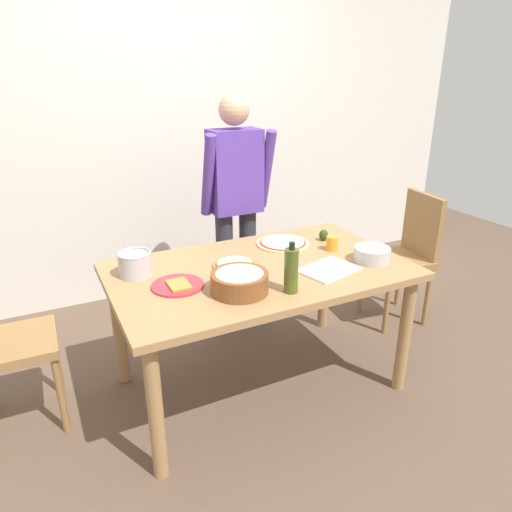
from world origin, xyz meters
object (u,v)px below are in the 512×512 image
(popcorn_bowl, at_px, (240,280))
(cup_orange, at_px, (332,243))
(cutting_board_white, at_px, (328,270))
(avocado, at_px, (324,235))
(pizza_raw_on_board, at_px, (283,243))
(dining_table, at_px, (260,283))
(plate_with_slice, at_px, (178,285))
(person_cook, at_px, (236,199))
(olive_oil_bottle, at_px, (291,270))
(mixing_bowl_steel, at_px, (372,254))
(pizza_cooked_on_tray, at_px, (235,264))
(chair_wooden_right, at_px, (407,250))
(steel_pot, at_px, (135,264))

(popcorn_bowl, distance_m, cup_orange, 0.77)
(cutting_board_white, xyz_separation_m, avocado, (0.24, 0.40, 0.03))
(avocado, bearing_deg, pizza_raw_on_board, 169.27)
(dining_table, relative_size, popcorn_bowl, 5.71)
(plate_with_slice, relative_size, cup_orange, 3.06)
(dining_table, bearing_deg, person_cook, 75.31)
(person_cook, distance_m, plate_with_slice, 1.05)
(person_cook, height_order, olive_oil_bottle, person_cook)
(pizza_raw_on_board, height_order, mixing_bowl_steel, mixing_bowl_steel)
(pizza_raw_on_board, xyz_separation_m, olive_oil_bottle, (-0.29, -0.58, 0.10))
(popcorn_bowl, xyz_separation_m, olive_oil_bottle, (0.22, -0.11, 0.05))
(pizza_raw_on_board, relative_size, cup_orange, 3.79)
(pizza_cooked_on_tray, xyz_separation_m, plate_with_slice, (-0.36, -0.11, -0.00))
(pizza_raw_on_board, bearing_deg, cutting_board_white, -87.14)
(pizza_cooked_on_tray, distance_m, avocado, 0.68)
(chair_wooden_right, bearing_deg, plate_with_slice, -171.08)
(mixing_bowl_steel, relative_size, olive_oil_bottle, 0.78)
(dining_table, distance_m, plate_with_slice, 0.48)
(pizza_cooked_on_tray, relative_size, steel_pot, 1.39)
(steel_pot, relative_size, cup_orange, 2.04)
(dining_table, bearing_deg, chair_wooden_right, 10.82)
(mixing_bowl_steel, bearing_deg, plate_with_slice, 171.18)
(avocado, bearing_deg, cutting_board_white, -120.95)
(dining_table, height_order, person_cook, person_cook)
(dining_table, distance_m, cutting_board_white, 0.38)
(pizza_raw_on_board, xyz_separation_m, pizza_cooked_on_tray, (-0.40, -0.17, -0.00))
(mixing_bowl_steel, height_order, avocado, mixing_bowl_steel)
(dining_table, bearing_deg, pizza_raw_on_board, 41.75)
(dining_table, distance_m, popcorn_bowl, 0.35)
(pizza_raw_on_board, distance_m, olive_oil_bottle, 0.66)
(person_cook, distance_m, avocado, 0.67)
(steel_pot, bearing_deg, pizza_cooked_on_tray, -13.00)
(pizza_cooked_on_tray, relative_size, olive_oil_bottle, 0.94)
(chair_wooden_right, distance_m, pizza_raw_on_board, 1.06)
(pizza_cooked_on_tray, relative_size, popcorn_bowl, 0.86)
(dining_table, xyz_separation_m, cutting_board_white, (0.31, -0.20, 0.10))
(chair_wooden_right, relative_size, avocado, 13.57)
(chair_wooden_right, relative_size, pizza_cooked_on_tray, 3.94)
(person_cook, height_order, chair_wooden_right, person_cook)
(dining_table, bearing_deg, plate_with_slice, -176.47)
(pizza_cooked_on_tray, distance_m, mixing_bowl_steel, 0.77)
(pizza_cooked_on_tray, height_order, avocado, avocado)
(person_cook, distance_m, mixing_bowl_steel, 1.04)
(pizza_raw_on_board, relative_size, mixing_bowl_steel, 1.61)
(cutting_board_white, distance_m, avocado, 0.47)
(avocado, bearing_deg, chair_wooden_right, 3.50)
(olive_oil_bottle, xyz_separation_m, steel_pot, (-0.62, 0.53, -0.05))
(chair_wooden_right, xyz_separation_m, olive_oil_bottle, (-1.32, -0.58, 0.33))
(steel_pot, bearing_deg, cutting_board_white, -23.11)
(plate_with_slice, distance_m, avocado, 1.05)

